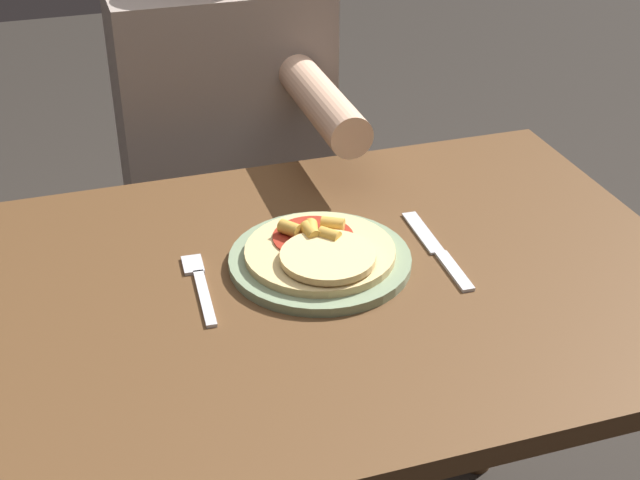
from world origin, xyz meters
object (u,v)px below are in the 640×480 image
(dining_table, at_px, (351,358))
(pizza, at_px, (321,251))
(plate, at_px, (320,260))
(fork, at_px, (200,284))
(person_diner, at_px, (227,149))
(knife, at_px, (438,251))

(dining_table, height_order, pizza, pizza)
(pizza, bearing_deg, plate, 92.80)
(fork, xyz_separation_m, person_diner, (0.16, 0.58, -0.08))
(dining_table, height_order, person_diner, person_diner)
(knife, bearing_deg, fork, 177.05)
(pizza, bearing_deg, fork, 179.70)
(fork, relative_size, knife, 0.80)
(fork, height_order, person_diner, person_diner)
(dining_table, distance_m, fork, 0.26)
(fork, bearing_deg, dining_table, -9.01)
(knife, bearing_deg, person_diner, 106.64)
(fork, distance_m, knife, 0.34)
(fork, bearing_deg, plate, 0.78)
(pizza, bearing_deg, person_diner, 90.84)
(dining_table, bearing_deg, knife, 6.48)
(dining_table, distance_m, knife, 0.20)
(pizza, height_order, knife, pizza)
(plate, xyz_separation_m, knife, (0.17, -0.02, -0.00))
(person_diner, bearing_deg, dining_table, -85.84)
(person_diner, bearing_deg, plate, -89.18)
(dining_table, height_order, plate, plate)
(knife, bearing_deg, pizza, 174.41)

